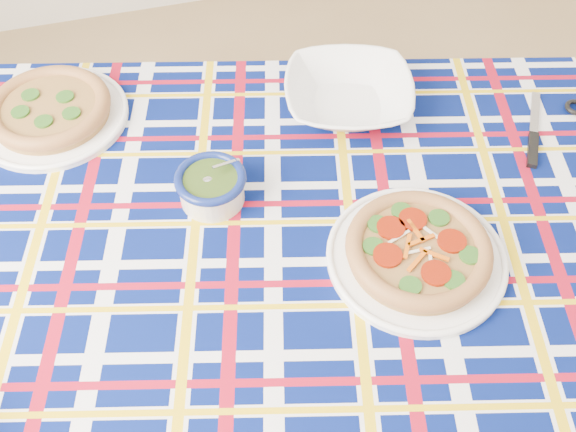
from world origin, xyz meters
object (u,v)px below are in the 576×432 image
object	(u,v)px
pesto_bowl	(211,185)
dining_table	(311,266)
main_focaccia_plate	(418,250)
serving_bowl	(348,95)

from	to	relation	value
pesto_bowl	dining_table	bearing A→B (deg)	-44.08
pesto_bowl	main_focaccia_plate	bearing A→B (deg)	-36.80
main_focaccia_plate	pesto_bowl	bearing A→B (deg)	143.20
main_focaccia_plate	serving_bowl	xyz separation A→B (m)	(0.01, 0.40, 0.00)
pesto_bowl	serving_bowl	size ratio (longest dim) A/B	0.49
main_focaccia_plate	pesto_bowl	size ratio (longest dim) A/B	2.43
dining_table	pesto_bowl	size ratio (longest dim) A/B	13.74
main_focaccia_plate	serving_bowl	world-z (taller)	serving_bowl
main_focaccia_plate	serving_bowl	distance (m)	0.40
dining_table	main_focaccia_plate	bearing A→B (deg)	-13.87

